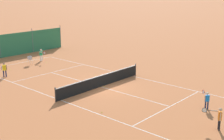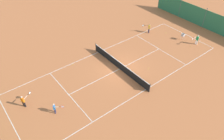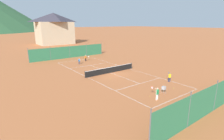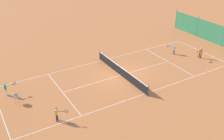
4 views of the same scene
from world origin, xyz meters
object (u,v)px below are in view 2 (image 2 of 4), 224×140
object	(u,v)px
tennis_net	(120,65)
tennis_ball_service_box	(191,46)
player_far_service	(149,28)
tennis_ball_by_net_left	(73,65)
player_near_baseline	(55,108)
player_near_service	(23,100)
ball_hopper	(183,35)
player_far_baseline	(197,39)
tennis_ball_alley_right	(118,70)
tennis_ball_mid_court	(166,33)
tennis_ball_far_corner	(149,68)

from	to	relation	value
tennis_net	tennis_ball_service_box	xyz separation A→B (m)	(-2.12, -9.96, -0.47)
player_far_service	tennis_ball_by_net_left	distance (m)	11.99
tennis_net	player_near_baseline	size ratio (longest dim) A/B	7.89
player_near_service	ball_hopper	world-z (taller)	player_near_service
player_far_baseline	tennis_ball_service_box	bearing A→B (deg)	86.36
tennis_ball_alley_right	tennis_ball_mid_court	bearing A→B (deg)	-78.39
tennis_ball_alley_right	tennis_ball_far_corner	xyz separation A→B (m)	(-1.88, -2.88, 0.00)
tennis_net	player_near_service	bearing A→B (deg)	83.25
player_near_baseline	tennis_ball_mid_court	distance (m)	18.75
player_near_service	tennis_net	bearing A→B (deg)	-96.75
tennis_ball_mid_court	ball_hopper	size ratio (longest dim) A/B	0.07
tennis_ball_by_net_left	tennis_net	bearing A→B (deg)	-135.65
tennis_ball_alley_right	tennis_ball_service_box	xyz separation A→B (m)	(-2.05, -10.26, 0.00)
player_near_service	tennis_ball_by_net_left	xyz separation A→B (m)	(2.60, -6.52, -0.73)
player_near_baseline	tennis_ball_far_corner	xyz separation A→B (m)	(-0.72, -10.95, -0.65)
tennis_ball_alley_right	tennis_ball_far_corner	distance (m)	3.44
tennis_ball_alley_right	ball_hopper	distance (m)	10.73
tennis_ball_alley_right	tennis_ball_mid_court	world-z (taller)	same
tennis_ball_service_box	ball_hopper	distance (m)	1.90
tennis_ball_by_net_left	tennis_ball_far_corner	world-z (taller)	same
tennis_ball_mid_court	ball_hopper	xyz separation A→B (m)	(-2.45, -0.34, 0.63)
player_far_baseline	tennis_ball_service_box	size ratio (longest dim) A/B	19.86
tennis_ball_far_corner	player_near_baseline	bearing A→B (deg)	86.26
player_far_service	tennis_ball_far_corner	xyz separation A→B (m)	(-5.64, 5.66, -0.73)
player_near_baseline	tennis_ball_service_box	world-z (taller)	player_near_baseline
tennis_ball_by_net_left	player_near_baseline	bearing A→B (deg)	137.40
tennis_net	tennis_ball_mid_court	bearing A→B (deg)	-78.46
player_far_baseline	tennis_ball_alley_right	world-z (taller)	player_far_baseline
tennis_net	tennis_ball_far_corner	bearing A→B (deg)	-127.25
tennis_net	tennis_ball_alley_right	bearing A→B (deg)	103.80
player_far_service	tennis_ball_service_box	size ratio (longest dim) A/B	19.78
tennis_net	tennis_ball_alley_right	size ratio (longest dim) A/B	139.09
player_near_baseline	tennis_ball_far_corner	size ratio (longest dim) A/B	17.62
player_far_baseline	ball_hopper	distance (m)	1.86
player_near_baseline	tennis_ball_mid_court	xyz separation A→B (m)	(3.30, -18.44, -0.65)
player_far_service	tennis_ball_far_corner	distance (m)	8.02
tennis_ball_alley_right	ball_hopper	xyz separation A→B (m)	(-0.32, -10.71, 0.63)
player_near_service	player_far_service	xyz separation A→B (m)	(2.46, -18.49, -0.00)
player_far_service	tennis_ball_far_corner	size ratio (longest dim) A/B	19.78
tennis_net	tennis_ball_service_box	distance (m)	10.19
tennis_net	ball_hopper	bearing A→B (deg)	-92.15
tennis_net	player_near_baseline	xyz separation A→B (m)	(-1.24, 8.38, 0.18)
tennis_net	player_far_service	xyz separation A→B (m)	(3.68, -8.24, 0.26)
tennis_ball_far_corner	player_near_service	bearing A→B (deg)	76.11
player_near_service	tennis_ball_mid_court	distance (m)	20.34
tennis_ball_service_box	tennis_ball_mid_court	world-z (taller)	same
player_far_service	tennis_ball_far_corner	world-z (taller)	player_far_service
tennis_ball_mid_court	player_far_baseline	bearing A→B (deg)	-168.82
tennis_ball_alley_right	tennis_ball_by_net_left	bearing A→B (deg)	41.37
player_near_service	tennis_ball_mid_court	size ratio (longest dim) A/B	19.81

